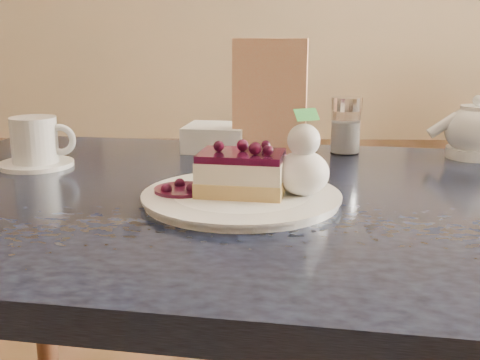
{
  "coord_description": "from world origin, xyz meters",
  "views": [
    {
      "loc": [
        0.19,
        -0.47,
        1.0
      ],
      "look_at": [
        0.17,
        0.28,
        0.81
      ],
      "focal_mm": 45.0,
      "sensor_mm": 36.0,
      "label": 1
    }
  ],
  "objects_px": {
    "dessert_plate": "(241,198)",
    "cheesecake_slice": "(241,173)",
    "coffee_set": "(36,145)",
    "main_table": "(247,242)"
  },
  "relations": [
    {
      "from": "main_table",
      "to": "cheesecake_slice",
      "type": "distance_m",
      "value": 0.13
    },
    {
      "from": "dessert_plate",
      "to": "cheesecake_slice",
      "type": "xyz_separation_m",
      "value": [
        0.0,
        0.0,
        0.04
      ]
    },
    {
      "from": "cheesecake_slice",
      "to": "coffee_set",
      "type": "xyz_separation_m",
      "value": [
        -0.37,
        0.22,
        -0.0
      ]
    },
    {
      "from": "main_table",
      "to": "coffee_set",
      "type": "relative_size",
      "value": 9.39
    },
    {
      "from": "dessert_plate",
      "to": "coffee_set",
      "type": "relative_size",
      "value": 1.97
    },
    {
      "from": "main_table",
      "to": "dessert_plate",
      "type": "height_order",
      "value": "dessert_plate"
    },
    {
      "from": "dessert_plate",
      "to": "cheesecake_slice",
      "type": "relative_size",
      "value": 2.09
    },
    {
      "from": "cheesecake_slice",
      "to": "coffee_set",
      "type": "relative_size",
      "value": 0.94
    },
    {
      "from": "main_table",
      "to": "coffee_set",
      "type": "distance_m",
      "value": 0.43
    },
    {
      "from": "dessert_plate",
      "to": "coffee_set",
      "type": "distance_m",
      "value": 0.43
    }
  ]
}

